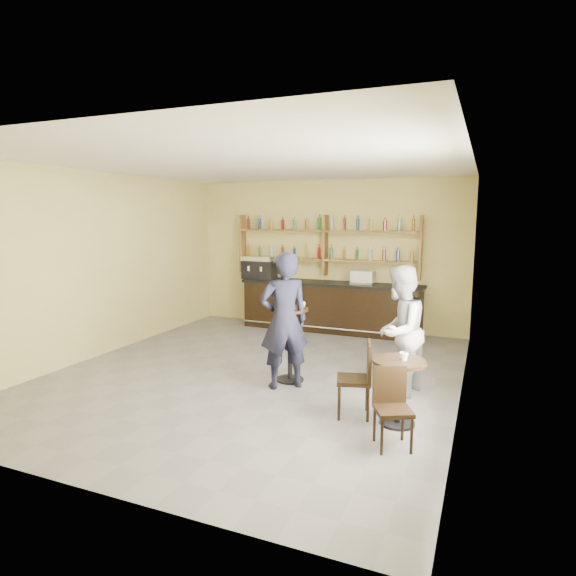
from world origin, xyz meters
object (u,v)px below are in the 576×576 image
at_px(chair_south, 393,409).
at_px(cafe_table, 398,392).
at_px(bar_counter, 331,307).
at_px(espresso_machine, 259,267).
at_px(chair_west, 354,379).
at_px(man_main, 284,321).
at_px(pastry_case, 363,277).
at_px(patron_second, 399,331).
at_px(pedestal_table, 290,345).

bearing_deg(chair_south, cafe_table, 68.52).
bearing_deg(chair_south, bar_counter, 88.46).
height_order(bar_counter, espresso_machine, espresso_machine).
relative_size(cafe_table, chair_west, 0.84).
distance_m(espresso_machine, man_main, 4.13).
xyz_separation_m(bar_counter, pastry_case, (0.69, 0.00, 0.66)).
bearing_deg(pastry_case, man_main, -99.93).
height_order(chair_west, patron_second, patron_second).
distance_m(chair_west, chair_south, 0.89).
distance_m(pastry_case, cafe_table, 4.51).
relative_size(cafe_table, chair_south, 0.93).
bearing_deg(bar_counter, espresso_machine, 180.00).
distance_m(bar_counter, pedestal_table, 3.29).
distance_m(bar_counter, patron_second, 3.79).
xyz_separation_m(cafe_table, chair_west, (-0.55, 0.05, 0.07)).
relative_size(bar_counter, chair_south, 4.56).
height_order(chair_west, chair_south, chair_west).
height_order(pastry_case, cafe_table, pastry_case).
xyz_separation_m(espresso_machine, pastry_case, (2.37, 0.00, -0.11)).
height_order(man_main, chair_west, man_main).
bearing_deg(chair_west, bar_counter, -174.22).
height_order(espresso_machine, chair_south, espresso_machine).
relative_size(chair_west, chair_south, 1.10).
relative_size(bar_counter, chair_west, 4.14).
height_order(bar_counter, chair_south, bar_counter).
height_order(pedestal_table, man_main, man_main).
relative_size(pedestal_table, chair_west, 1.18).
bearing_deg(man_main, bar_counter, -122.37).
bearing_deg(bar_counter, pastry_case, 0.00).
xyz_separation_m(pedestal_table, patron_second, (1.58, 0.06, 0.34)).
distance_m(pastry_case, chair_west, 4.30).
height_order(espresso_machine, pedestal_table, espresso_machine).
xyz_separation_m(pastry_case, cafe_table, (1.46, -4.19, -0.79)).
distance_m(man_main, cafe_table, 1.93).
bearing_deg(man_main, pastry_case, -133.52).
bearing_deg(pastry_case, bar_counter, 174.38).
relative_size(espresso_machine, pastry_case, 1.52).
bearing_deg(cafe_table, pastry_case, 109.22).
xyz_separation_m(bar_counter, cafe_table, (2.15, -4.19, -0.13)).
bearing_deg(chair_south, man_main, 118.75).
height_order(espresso_machine, man_main, man_main).
bearing_deg(cafe_table, espresso_machine, 132.43).
xyz_separation_m(pastry_case, chair_south, (1.51, -4.79, -0.76)).
xyz_separation_m(man_main, patron_second, (1.56, 0.34, -0.08)).
relative_size(bar_counter, cafe_table, 4.93).
distance_m(pastry_case, chair_south, 5.08).
distance_m(chair_west, patron_second, 1.10).
bearing_deg(espresso_machine, patron_second, -46.47).
height_order(man_main, chair_south, man_main).
bearing_deg(cafe_table, patron_second, 99.83).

